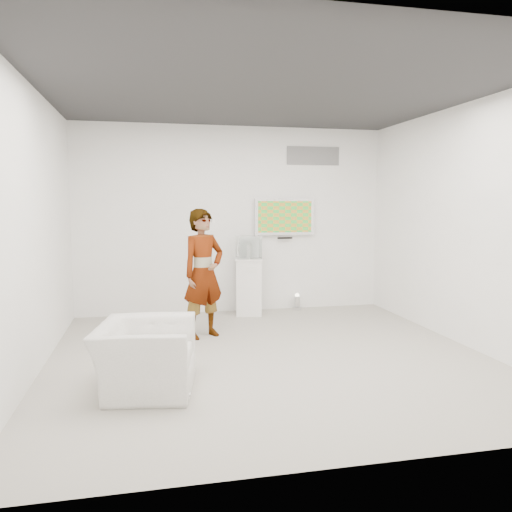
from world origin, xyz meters
name	(u,v)px	position (x,y,z in m)	size (l,w,h in m)	color
room	(269,227)	(0.00, 0.00, 1.50)	(5.01, 5.01, 3.00)	#A39E95
tv	(284,217)	(0.85, 2.45, 1.55)	(1.00, 0.08, 0.60)	silver
logo_decal	(313,156)	(1.35, 2.49, 2.55)	(0.90, 0.02, 0.30)	slate
person	(203,273)	(-0.65, 1.01, 0.85)	(0.62, 0.41, 1.70)	silver
armchair	(146,357)	(-1.39, -0.78, 0.32)	(1.00, 0.87, 0.65)	silver
pedestal	(249,286)	(0.20, 2.20, 0.45)	(0.44, 0.44, 0.90)	white
floor_uplight	(297,302)	(1.05, 2.35, 0.13)	(0.17, 0.17, 0.26)	silver
vitrine	(249,247)	(0.20, 2.20, 1.08)	(0.35, 0.35, 0.35)	white
console	(249,251)	(0.20, 2.20, 1.01)	(0.05, 0.16, 0.22)	white
wii_remote	(211,221)	(-0.50, 1.26, 1.53)	(0.04, 0.15, 0.04)	white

